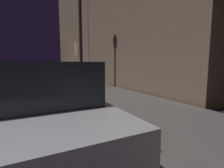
# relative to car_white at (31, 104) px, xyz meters

# --- Properties ---
(car_white) EXTENTS (2.13, 4.55, 1.43)m
(car_white) POSITION_rel_car_white_xyz_m (0.00, 0.00, 0.00)
(car_white) COLOR silver
(car_white) RESTS_ON ground
(car_blue) EXTENTS (2.03, 4.58, 1.43)m
(car_blue) POSITION_rel_car_white_xyz_m (0.00, 6.77, 0.00)
(car_blue) COLOR navy
(car_blue) RESTS_ON ground
(car_red) EXTENTS (2.13, 4.12, 1.43)m
(car_red) POSITION_rel_car_white_xyz_m (0.00, 12.53, -0.00)
(car_red) COLOR maroon
(car_red) RESTS_ON ground
(street_lamp) EXTENTS (0.44, 0.44, 5.36)m
(street_lamp) POSITION_rel_car_white_xyz_m (2.65, 5.12, 2.99)
(street_lamp) COLOR black
(street_lamp) RESTS_ON sidewalk
(building_far) EXTENTS (6.67, 9.54, 15.37)m
(building_far) POSITION_rel_car_white_xyz_m (7.78, 13.45, 6.97)
(building_far) COLOR #8C7259
(building_far) RESTS_ON ground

